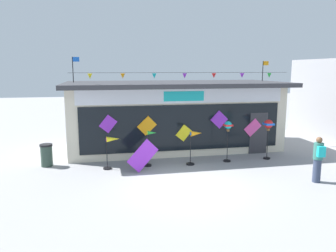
# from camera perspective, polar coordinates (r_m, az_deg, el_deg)

# --- Properties ---
(ground_plane) EXTENTS (80.00, 80.00, 0.00)m
(ground_plane) POSITION_cam_1_polar(r_m,az_deg,el_deg) (11.71, 3.37, -10.45)
(ground_plane) COLOR gray
(kite_shop_building) EXTENTS (10.79, 5.13, 4.65)m
(kite_shop_building) POSITION_cam_1_polar(r_m,az_deg,el_deg) (17.02, 0.99, 2.03)
(kite_shop_building) COLOR beige
(kite_shop_building) RESTS_ON ground_plane
(wind_spinner_far_left) EXTENTS (0.71, 0.34, 1.36)m
(wind_spinner_far_left) POSITION_cam_1_polar(r_m,az_deg,el_deg) (13.59, -9.79, -3.32)
(wind_spinner_far_left) COLOR black
(wind_spinner_far_left) RESTS_ON ground_plane
(wind_spinner_left) EXTENTS (0.58, 0.35, 1.52)m
(wind_spinner_left) POSITION_cam_1_polar(r_m,az_deg,el_deg) (13.83, -3.17, -3.28)
(wind_spinner_left) COLOR black
(wind_spinner_left) RESTS_ON ground_plane
(wind_spinner_center_left) EXTENTS (0.70, 0.36, 1.48)m
(wind_spinner_center_left) POSITION_cam_1_polar(r_m,az_deg,el_deg) (14.02, 4.69, -2.46)
(wind_spinner_center_left) COLOR black
(wind_spinner_center_left) RESTS_ON ground_plane
(wind_spinner_center_right) EXTENTS (0.35, 0.35, 1.82)m
(wind_spinner_center_right) POSITION_cam_1_polar(r_m,az_deg,el_deg) (14.59, 10.38, -0.62)
(wind_spinner_center_right) COLOR black
(wind_spinner_center_right) RESTS_ON ground_plane
(wind_spinner_right) EXTENTS (0.40, 0.40, 1.82)m
(wind_spinner_right) POSITION_cam_1_polar(r_m,az_deg,el_deg) (15.44, 17.07, -0.12)
(wind_spinner_right) COLOR black
(wind_spinner_right) RESTS_ON ground_plane
(person_near_camera) EXTENTS (0.34, 0.47, 1.68)m
(person_near_camera) POSITION_cam_1_polar(r_m,az_deg,el_deg) (13.01, 24.66, -5.17)
(person_near_camera) COLOR #333D56
(person_near_camera) RESTS_ON ground_plane
(trash_bin) EXTENTS (0.52, 0.52, 0.95)m
(trash_bin) POSITION_cam_1_polar(r_m,az_deg,el_deg) (14.79, -20.38, -4.76)
(trash_bin) COLOR #2D4238
(trash_bin) RESTS_ON ground_plane
(display_kite_on_ground) EXTENTS (1.32, 0.27, 1.32)m
(display_kite_on_ground) POSITION_cam_1_polar(r_m,az_deg,el_deg) (13.13, -4.41, -5.17)
(display_kite_on_ground) COLOR purple
(display_kite_on_ground) RESTS_ON ground_plane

